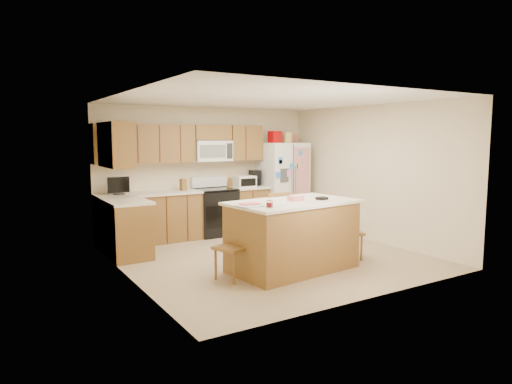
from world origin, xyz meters
TOP-DOWN VIEW (x-y plane):
  - ground at (0.00, 0.00)m, footprint 4.50×4.50m
  - room_shell at (0.00, 0.00)m, footprint 4.60×4.60m
  - cabinetry at (-0.98, 1.79)m, footprint 3.36×1.56m
  - stove at (0.00, 1.94)m, footprint 0.76×0.65m
  - refrigerator at (1.57, 1.87)m, footprint 0.90×0.79m
  - island at (-0.11, -0.80)m, footprint 1.94×1.26m
  - windsor_chair_left at (-1.05, -0.74)m, footprint 0.51×0.52m
  - windsor_chair_back at (-0.01, -0.11)m, footprint 0.51×0.49m
  - windsor_chair_right at (1.01, -0.76)m, footprint 0.49×0.50m

SIDE VIEW (x-z plane):
  - ground at x=0.00m, z-range 0.00..0.00m
  - windsor_chair_right at x=1.01m, z-range -0.02..0.88m
  - windsor_chair_left at x=-1.05m, z-range -0.03..0.93m
  - stove at x=0.00m, z-range -0.09..1.04m
  - windsor_chair_back at x=-0.01m, z-range -0.03..1.04m
  - island at x=-0.11m, z-range -0.04..1.06m
  - cabinetry at x=-0.98m, z-range -0.16..1.99m
  - refrigerator at x=1.57m, z-range -0.10..1.94m
  - room_shell at x=0.00m, z-range 0.18..2.70m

